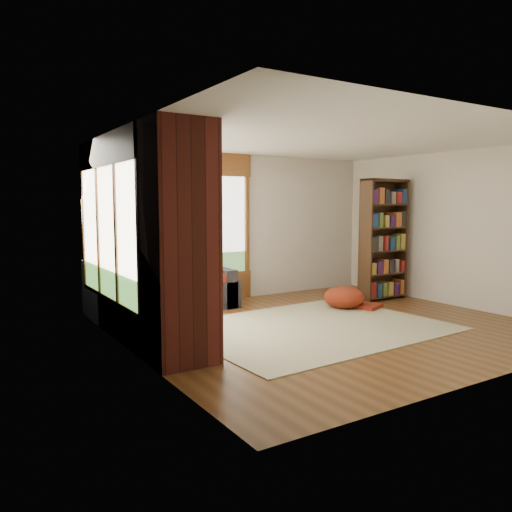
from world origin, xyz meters
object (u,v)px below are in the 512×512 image
pouf (344,297)px  brick_chimney (179,243)px  bookshelf (384,240)px  dog_brindle (154,276)px  dog_tan (157,263)px  sectional_sofa (153,300)px  area_rug (313,327)px

pouf → brick_chimney: bearing=-161.3°
brick_chimney → bookshelf: size_ratio=1.21×
bookshelf → dog_brindle: bookshelf is taller
pouf → dog_tan: bearing=156.5°
sectional_sofa → area_rug: bearing=-41.2°
bookshelf → pouf: size_ratio=3.25×
brick_chimney → bookshelf: bearing=16.8°
bookshelf → dog_brindle: size_ratio=2.58×
brick_chimney → dog_brindle: (0.25, 1.41, -0.54)m
pouf → dog_tan: dog_tan is taller
bookshelf → brick_chimney: bearing=-163.2°
bookshelf → dog_tan: bearing=165.7°
sectional_sofa → dog_tan: size_ratio=2.03×
area_rug → dog_brindle: (-1.93, 1.00, 0.75)m
dog_brindle → brick_chimney: bearing=173.7°
sectional_sofa → area_rug: 2.40m
brick_chimney → area_rug: size_ratio=0.74×
dog_brindle → area_rug: bearing=-113.8°
area_rug → brick_chimney: bearing=-169.4°
sectional_sofa → bookshelf: size_ratio=1.02×
bookshelf → pouf: (-1.11, -0.22, -0.89)m
area_rug → pouf: 1.47m
bookshelf → pouf: bookshelf is taller
dog_brindle → sectional_sofa: bearing=-13.7°
area_rug → bookshelf: bearing=22.2°
bookshelf → sectional_sofa: bearing=170.6°
area_rug → bookshelf: size_ratio=1.63×
sectional_sofa → area_rug: (1.73, -1.64, -0.30)m
area_rug → dog_brindle: 2.30m
sectional_sofa → bookshelf: 4.22m
area_rug → pouf: pouf is taller
brick_chimney → dog_brindle: 1.53m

